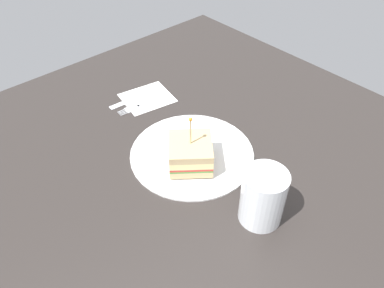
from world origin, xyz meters
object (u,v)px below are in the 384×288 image
object	(u,v)px
plate	(192,153)
napkin	(147,98)
drink_glass	(263,198)
knife	(131,99)
sandwich_half_center	(191,153)
fork	(137,106)

from	to	relation	value
plate	napkin	bearing A→B (deg)	166.92
plate	napkin	world-z (taller)	plate
drink_glass	knife	size ratio (longest dim) A/B	0.78
sandwich_half_center	fork	distance (cm)	23.88
fork	knife	distance (cm)	3.25
fork	sandwich_half_center	bearing A→B (deg)	-8.76
plate	drink_glass	bearing A→B (deg)	-5.20
knife	drink_glass	bearing A→B (deg)	-4.62
napkin	fork	distance (cm)	4.26
napkin	fork	bearing A→B (deg)	-72.30
fork	napkin	bearing A→B (deg)	107.70
napkin	plate	bearing A→B (deg)	-13.08
napkin	knife	world-z (taller)	knife
plate	sandwich_half_center	xyz separation A→B (cm)	(2.32, -2.46, 3.04)
sandwich_half_center	drink_glass	distance (cm)	17.46
fork	plate	bearing A→B (deg)	-3.10
napkin	fork	world-z (taller)	fork
sandwich_half_center	drink_glass	bearing A→B (deg)	2.21
knife	napkin	bearing A→B (deg)	61.11
drink_glass	napkin	xyz separation A→B (cm)	(-42.06, 6.99, -4.82)
sandwich_half_center	knife	distance (cm)	27.10
drink_glass	fork	bearing A→B (deg)	175.89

